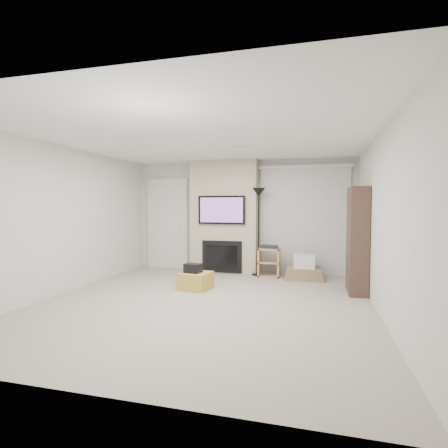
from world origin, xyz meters
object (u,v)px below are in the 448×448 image
(box_stack, at_px, (304,269))
(ottoman, at_px, (196,281))
(av_stand, at_px, (269,260))
(bookshelf, at_px, (357,240))
(floor_lamp, at_px, (259,207))

(box_stack, bearing_deg, ottoman, -143.01)
(ottoman, relative_size, av_stand, 0.76)
(av_stand, relative_size, bookshelf, 0.37)
(ottoman, distance_m, box_stack, 2.31)
(bookshelf, bearing_deg, av_stand, 148.67)
(ottoman, bearing_deg, floor_lamp, 60.70)
(floor_lamp, bearing_deg, box_stack, -10.11)
(floor_lamp, relative_size, av_stand, 2.83)
(floor_lamp, height_order, bookshelf, floor_lamp)
(ottoman, bearing_deg, bookshelf, 9.79)
(ottoman, relative_size, floor_lamp, 0.27)
(av_stand, bearing_deg, bookshelf, -31.33)
(ottoman, height_order, box_stack, box_stack)
(floor_lamp, distance_m, av_stand, 1.16)
(ottoman, height_order, bookshelf, bookshelf)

